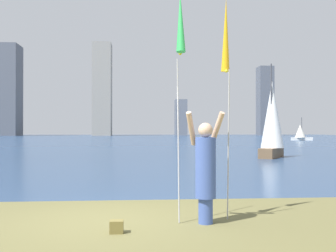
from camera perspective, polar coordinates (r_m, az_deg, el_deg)
name	(u,v)px	position (r m, az deg, el deg)	size (l,w,h in m)	color
ground	(133,141)	(58.36, -5.05, -2.19)	(120.00, 138.00, 0.12)	brown
person	(205,168)	(7.10, 5.39, -6.05)	(0.73, 0.54, 1.99)	#3F59A5
kite_flag_left	(180,29)	(7.07, 1.79, 13.73)	(0.16, 0.70, 4.06)	#B2B2B7
kite_flag_right	(226,40)	(7.74, 8.30, 12.16)	(0.16, 0.42, 4.14)	#B2B2B7
bag	(117,227)	(6.63, -7.38, -14.13)	(0.22, 0.18, 0.20)	olive
sailboat_0	(272,120)	(24.39, 14.69, 0.83)	(2.19, 2.71, 5.56)	brown
sailboat_4	(300,133)	(64.02, 18.46, -0.91)	(3.24, 1.85, 3.58)	silver
skyline_tower_0	(6,90)	(116.21, -22.19, 4.77)	(7.05, 6.99, 24.54)	#565B66
skyline_tower_1	(102,90)	(110.06, -9.40, 5.17)	(4.97, 6.52, 25.06)	gray
skyline_tower_2	(181,118)	(112.30, 1.84, 1.22)	(3.26, 4.58, 10.08)	slate
skyline_tower_3	(265,101)	(113.94, 13.74, 3.49)	(3.95, 4.27, 19.12)	#565B66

